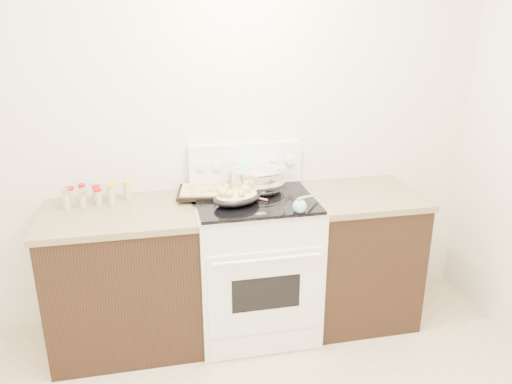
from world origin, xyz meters
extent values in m
cube|color=white|center=(0.00, 1.77, 1.35)|extent=(4.00, 0.05, 2.70)
cube|color=black|center=(-0.48, 1.43, 0.44)|extent=(0.90, 0.64, 0.88)
cube|color=brown|center=(-0.48, 1.43, 0.90)|extent=(0.93, 0.67, 0.04)
cube|color=black|center=(1.08, 1.43, 0.44)|extent=(0.70, 0.64, 0.88)
cube|color=brown|center=(1.08, 1.43, 0.90)|extent=(0.73, 0.67, 0.04)
cube|color=white|center=(0.35, 1.42, 0.46)|extent=(0.76, 0.66, 0.92)
cube|color=white|center=(0.35, 1.08, 0.45)|extent=(0.70, 0.01, 0.55)
cube|color=black|center=(0.35, 1.08, 0.46)|extent=(0.42, 0.01, 0.22)
cylinder|color=white|center=(0.35, 1.04, 0.70)|extent=(0.65, 0.02, 0.02)
cube|color=white|center=(0.35, 1.09, 0.08)|extent=(0.70, 0.01, 0.14)
cube|color=silver|center=(0.35, 1.42, 0.93)|extent=(0.78, 0.68, 0.01)
cube|color=black|center=(0.35, 1.42, 0.94)|extent=(0.74, 0.64, 0.01)
cube|color=white|center=(0.35, 1.72, 1.08)|extent=(0.76, 0.07, 0.28)
cylinder|color=white|center=(0.05, 1.67, 1.10)|extent=(0.06, 0.02, 0.06)
cylinder|color=white|center=(0.15, 1.67, 1.10)|extent=(0.06, 0.02, 0.06)
cylinder|color=white|center=(0.55, 1.67, 1.10)|extent=(0.06, 0.02, 0.06)
cylinder|color=white|center=(0.65, 1.67, 1.10)|extent=(0.06, 0.02, 0.06)
cube|color=#19E533|center=(0.35, 1.67, 1.10)|extent=(0.09, 0.00, 0.04)
cube|color=silver|center=(0.27, 1.67, 1.10)|extent=(0.05, 0.00, 0.05)
cube|color=silver|center=(0.43, 1.67, 1.10)|extent=(0.05, 0.00, 0.05)
ellipsoid|color=silver|center=(0.40, 1.54, 1.02)|extent=(0.47, 0.47, 0.21)
cylinder|color=silver|center=(0.40, 1.54, 0.95)|extent=(0.20, 0.20, 0.01)
torus|color=silver|center=(0.40, 1.54, 1.10)|extent=(0.36, 0.36, 0.02)
cylinder|color=silver|center=(0.40, 1.54, 1.04)|extent=(0.34, 0.34, 0.12)
cylinder|color=brown|center=(0.40, 1.54, 1.09)|extent=(0.32, 0.32, 0.00)
cube|color=beige|center=(0.33, 1.61, 1.09)|extent=(0.03, 0.03, 0.02)
cube|color=beige|center=(0.38, 1.65, 1.09)|extent=(0.04, 0.04, 0.03)
cube|color=beige|center=(0.35, 1.59, 1.09)|extent=(0.03, 0.03, 0.02)
cube|color=beige|center=(0.41, 1.56, 1.09)|extent=(0.04, 0.04, 0.03)
cube|color=beige|center=(0.49, 1.47, 1.09)|extent=(0.03, 0.03, 0.02)
cube|color=beige|center=(0.33, 1.44, 1.09)|extent=(0.03, 0.03, 0.02)
cube|color=beige|center=(0.52, 1.50, 1.09)|extent=(0.05, 0.05, 0.03)
cube|color=beige|center=(0.28, 1.57, 1.09)|extent=(0.03, 0.03, 0.02)
cube|color=beige|center=(0.34, 1.63, 1.09)|extent=(0.04, 0.04, 0.02)
cube|color=beige|center=(0.49, 1.54, 1.09)|extent=(0.04, 0.04, 0.03)
ellipsoid|color=black|center=(0.22, 1.33, 0.98)|extent=(0.37, 0.32, 0.08)
ellipsoid|color=#D3BC70|center=(0.22, 1.33, 1.00)|extent=(0.33, 0.29, 0.06)
sphere|color=#D3BC70|center=(0.29, 1.33, 1.03)|extent=(0.05, 0.05, 0.05)
sphere|color=#D3BC70|center=(0.13, 1.32, 1.03)|extent=(0.04, 0.04, 0.04)
sphere|color=#D3BC70|center=(0.17, 1.39, 1.03)|extent=(0.04, 0.04, 0.04)
sphere|color=#D3BC70|center=(0.17, 1.28, 1.03)|extent=(0.05, 0.05, 0.05)
sphere|color=#D3BC70|center=(0.24, 1.27, 1.03)|extent=(0.04, 0.04, 0.04)
sphere|color=#D3BC70|center=(0.13, 1.36, 1.03)|extent=(0.05, 0.05, 0.05)
sphere|color=#D3BC70|center=(0.28, 1.36, 1.03)|extent=(0.06, 0.06, 0.06)
sphere|color=#D3BC70|center=(0.14, 1.30, 1.03)|extent=(0.05, 0.05, 0.05)
cube|color=black|center=(0.09, 1.56, 0.95)|extent=(0.46, 0.35, 0.02)
cube|color=#D3BC70|center=(0.09, 1.56, 0.97)|extent=(0.41, 0.31, 0.02)
sphere|color=#D3BC70|center=(0.12, 1.60, 0.98)|extent=(0.04, 0.04, 0.04)
sphere|color=#D3BC70|center=(0.24, 1.48, 0.98)|extent=(0.05, 0.05, 0.05)
sphere|color=#D3BC70|center=(-0.04, 1.59, 0.98)|extent=(0.03, 0.03, 0.03)
sphere|color=#D3BC70|center=(0.20, 1.57, 0.98)|extent=(0.04, 0.04, 0.04)
sphere|color=#D3BC70|center=(0.09, 1.52, 0.98)|extent=(0.04, 0.04, 0.04)
sphere|color=#D3BC70|center=(0.04, 1.50, 0.98)|extent=(0.04, 0.04, 0.04)
sphere|color=#D3BC70|center=(0.19, 1.61, 0.98)|extent=(0.03, 0.03, 0.03)
sphere|color=#D3BC70|center=(-0.03, 1.49, 0.98)|extent=(0.04, 0.04, 0.04)
sphere|color=#D3BC70|center=(-0.01, 1.58, 0.98)|extent=(0.04, 0.04, 0.04)
sphere|color=#D3BC70|center=(0.24, 1.54, 0.98)|extent=(0.04, 0.04, 0.04)
cylinder|color=tan|center=(0.31, 1.44, 0.95)|extent=(0.22, 0.20, 0.01)
sphere|color=tan|center=(0.23, 1.36, 0.96)|extent=(0.04, 0.04, 0.04)
sphere|color=#81BBC1|center=(0.56, 1.14, 0.98)|extent=(0.08, 0.08, 0.08)
cylinder|color=#81BBC1|center=(0.64, 1.22, 1.00)|extent=(0.20, 0.20, 0.07)
cylinder|color=#BFB28C|center=(-0.77, 1.62, 0.97)|extent=(0.05, 0.05, 0.09)
cylinder|color=#B21414|center=(-0.77, 1.62, 1.02)|extent=(0.05, 0.05, 0.02)
cylinder|color=#BFB28C|center=(-0.70, 1.63, 0.97)|extent=(0.04, 0.04, 0.10)
cylinder|color=#B21414|center=(-0.70, 1.63, 1.03)|extent=(0.04, 0.04, 0.02)
cylinder|color=#BFB28C|center=(-0.62, 1.63, 0.96)|extent=(0.05, 0.05, 0.09)
cylinder|color=#B21414|center=(-0.62, 1.63, 1.02)|extent=(0.05, 0.05, 0.02)
cylinder|color=#BFB28C|center=(-0.53, 1.63, 0.97)|extent=(0.05, 0.05, 0.10)
cylinder|color=gold|center=(-0.53, 1.63, 1.03)|extent=(0.05, 0.05, 0.02)
cylinder|color=#BFB28C|center=(-0.43, 1.62, 0.97)|extent=(0.05, 0.05, 0.10)
cylinder|color=gold|center=(-0.43, 1.62, 1.03)|extent=(0.05, 0.05, 0.02)
cylinder|color=#BFB28C|center=(-0.79, 1.53, 0.97)|extent=(0.04, 0.04, 0.11)
cylinder|color=#B2B2B7|center=(-0.79, 1.53, 1.04)|extent=(0.05, 0.05, 0.02)
cylinder|color=#BFB28C|center=(-0.69, 1.53, 0.96)|extent=(0.04, 0.04, 0.09)
cylinder|color=#B2B2B7|center=(-0.69, 1.53, 1.02)|extent=(0.04, 0.04, 0.02)
cylinder|color=#BFB28C|center=(-0.60, 1.55, 0.97)|extent=(0.04, 0.04, 0.09)
cylinder|color=#B21414|center=(-0.60, 1.55, 1.02)|extent=(0.05, 0.05, 0.02)
cylinder|color=#BFB28C|center=(-0.52, 1.54, 0.98)|extent=(0.04, 0.04, 0.11)
cylinder|color=gold|center=(-0.52, 1.54, 1.04)|extent=(0.05, 0.05, 0.02)
camera|label=1|loc=(-0.25, -1.46, 2.04)|focal=35.00mm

